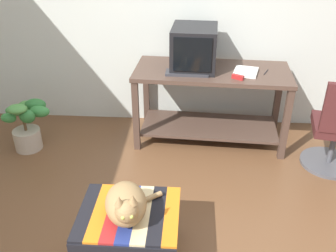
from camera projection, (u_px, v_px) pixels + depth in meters
name	position (u px, v px, depth m)	size (l,w,h in m)	color
back_wall	(173.00, 2.00, 3.78)	(8.00, 0.10, 2.60)	silver
desk	(211.00, 93.00, 3.75)	(1.53, 0.74, 0.77)	#4C382D
tv_monitor	(194.00, 48.00, 3.59)	(0.45, 0.52, 0.40)	black
keyboard	(187.00, 73.00, 3.52)	(0.40, 0.15, 0.02)	#333338
book	(246.00, 72.00, 3.55)	(0.21, 0.26, 0.02)	white
ottoman_with_blanket	(130.00, 233.00, 2.55)	(0.66, 0.57, 0.37)	tan
cat	(126.00, 204.00, 2.36)	(0.38, 0.44, 0.28)	#9E7A4C
potted_plant	(27.00, 123.00, 3.72)	(0.47, 0.40, 0.53)	#B7A893
stapler	(238.00, 77.00, 3.41)	(0.04, 0.11, 0.04)	#A31E1E
pen	(266.00, 72.00, 3.56)	(0.01, 0.01, 0.14)	black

